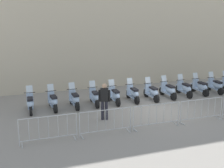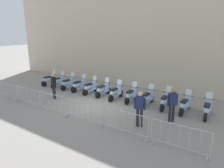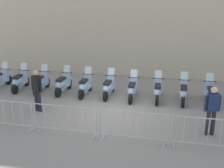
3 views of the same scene
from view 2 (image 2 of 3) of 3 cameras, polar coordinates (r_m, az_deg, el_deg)
The scene contains 23 objects.
ground_plane at distance 12.40m, azimuth -5.36°, elevation -6.01°, with size 120.00×120.00×0.00m, color gray.
building_facade at distance 17.31m, azimuth 8.55°, elevation 19.17°, with size 28.00×2.40×11.59m, color beige.
motorcycle_0 at distance 17.68m, azimuth -17.59°, elevation 1.11°, with size 0.61×1.72×1.24m.
motorcycle_1 at distance 16.83m, azimuth -15.20°, elevation 0.64°, with size 0.56×1.72×1.24m.
motorcycle_2 at distance 16.03m, azimuth -12.54°, elevation 0.12°, with size 0.56×1.73×1.24m.
motorcycle_3 at distance 15.30m, azimuth -9.50°, elevation -0.40°, with size 0.60×1.72×1.24m.
motorcycle_4 at distance 14.55m, azimuth -6.36°, elevation -1.06°, with size 0.57×1.73×1.24m.
motorcycle_5 at distance 13.91m, azimuth -2.72°, elevation -1.71°, with size 0.58×1.73×1.24m.
motorcycle_6 at distance 13.23m, azimuth 0.96°, elevation -2.56°, with size 0.56×1.73×1.24m.
motorcycle_7 at distance 12.77m, azimuth 5.43°, elevation -3.25°, with size 0.56×1.72×1.24m.
motorcycle_8 at distance 12.35m, azimuth 10.08°, elevation -4.03°, with size 0.57×1.73×1.24m.
motorcycle_9 at distance 12.01m, azimuth 15.05°, elevation -4.85°, with size 0.56×1.73×1.24m.
motorcycle_10 at distance 11.72m, azimuth 20.19°, elevation -5.73°, with size 0.61×1.72×1.24m.
motorcycle_11 at distance 11.55m, azimuth 25.63°, elevation -6.60°, with size 0.56×1.72×1.24m.
barrier_segment_0 at distance 15.24m, azimuth -27.98°, elevation -1.71°, with size 2.21×0.61×1.07m.
barrier_segment_1 at distance 13.32m, azimuth -23.10°, elevation -3.30°, with size 2.21×0.61×1.07m.
barrier_segment_2 at distance 11.55m, azimuth -16.62°, elevation -5.36°, with size 2.21×0.61×1.07m.
barrier_segment_3 at distance 9.99m, azimuth -7.90°, elevation -8.01°, with size 2.21×0.61×1.07m.
barrier_segment_4 at distance 8.77m, azimuth 3.80°, elevation -11.21°, with size 2.21×0.61×1.07m.
barrier_segment_5 at distance 8.03m, azimuth 18.74°, elevation -14.54°, with size 2.21×0.61×1.07m.
officer_near_row_end at distance 13.79m, azimuth -16.42°, elevation -0.18°, with size 0.50×0.35×1.73m.
officer_mid_plaza at distance 9.37m, azimuth 7.98°, elevation -6.57°, with size 0.54×0.28×1.73m.
officer_by_barriers at distance 10.22m, azimuth 16.94°, elevation -5.27°, with size 0.46×0.39×1.73m.
Camera 2 is at (6.49, -9.65, 4.31)m, focal length 31.81 mm.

